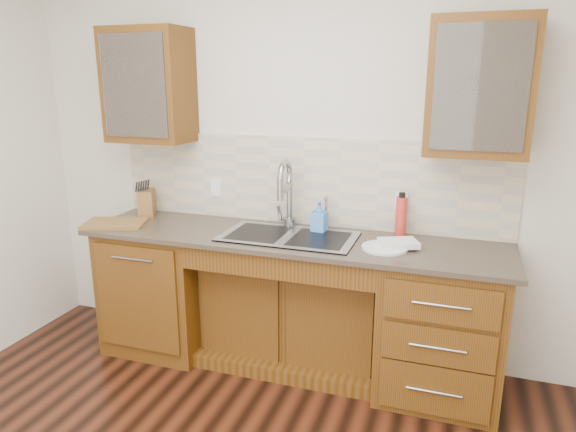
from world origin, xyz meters
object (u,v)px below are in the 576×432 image
(plate, at_px, (385,248))
(knife_block, at_px, (147,203))
(soap_bottle, at_px, (320,217))
(water_bottle, at_px, (401,217))
(cutting_board, at_px, (115,223))

(plate, height_order, knife_block, knife_block)
(soap_bottle, relative_size, water_bottle, 0.79)
(soap_bottle, height_order, water_bottle, water_bottle)
(soap_bottle, distance_m, water_bottle, 0.51)
(soap_bottle, bearing_deg, cutting_board, -162.34)
(cutting_board, bearing_deg, knife_block, 75.27)
(water_bottle, distance_m, knife_block, 1.80)
(plate, relative_size, knife_block, 1.41)
(water_bottle, relative_size, knife_block, 1.36)
(knife_block, bearing_deg, soap_bottle, -23.56)
(water_bottle, relative_size, cutting_board, 0.64)
(soap_bottle, distance_m, plate, 0.51)
(water_bottle, relative_size, plate, 0.96)
(soap_bottle, xyz_separation_m, cutting_board, (-1.37, -0.27, -0.09))
(plate, bearing_deg, knife_block, 173.04)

